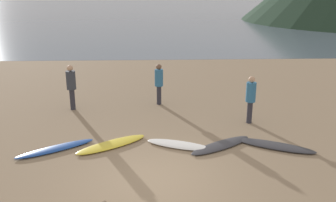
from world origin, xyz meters
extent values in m
cube|color=#8C7559|center=(0.00, 10.00, -0.10)|extent=(120.00, 120.00, 0.20)
cube|color=slate|center=(0.00, 65.62, 0.00)|extent=(140.00, 100.00, 0.01)
ellipsoid|color=#1E479E|center=(-2.92, 1.88, 0.05)|extent=(2.25, 1.66, 0.10)
ellipsoid|color=yellow|center=(-1.28, 2.12, 0.05)|extent=(2.27, 1.83, 0.10)
ellipsoid|color=white|center=(0.80, 2.00, 0.05)|extent=(2.14, 1.31, 0.10)
ellipsoid|color=#333338|center=(2.07, 1.94, 0.04)|extent=(2.23, 1.72, 0.09)
ellipsoid|color=#333338|center=(3.70, 1.83, 0.05)|extent=(2.41, 1.64, 0.09)
cylinder|color=#2D2D38|center=(3.43, 3.91, 0.40)|extent=(0.19, 0.19, 0.80)
cylinder|color=teal|center=(3.43, 3.91, 1.14)|extent=(0.35, 0.35, 0.69)
sphere|color=tan|center=(3.43, 3.91, 1.60)|extent=(0.22, 0.22, 0.22)
cylinder|color=#2D2D38|center=(-3.16, 5.67, 0.42)|extent=(0.20, 0.20, 0.83)
cylinder|color=#333842|center=(-3.16, 5.67, 1.19)|extent=(0.36, 0.36, 0.72)
sphere|color=tan|center=(-3.16, 5.67, 1.67)|extent=(0.23, 0.23, 0.23)
cylinder|color=#2D2D38|center=(0.25, 6.20, 0.39)|extent=(0.19, 0.19, 0.78)
cylinder|color=teal|center=(0.25, 6.20, 1.12)|extent=(0.34, 0.34, 0.68)
sphere|color=brown|center=(0.25, 6.20, 1.58)|extent=(0.22, 0.22, 0.22)
camera|label=1|loc=(0.03, -8.31, 4.72)|focal=39.43mm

